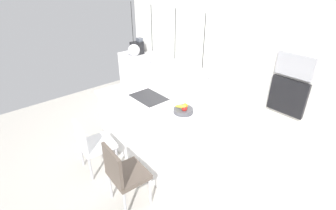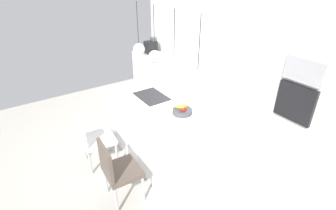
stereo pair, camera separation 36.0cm
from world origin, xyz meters
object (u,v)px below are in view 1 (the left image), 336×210
Objects in this scene: chair_middle at (124,173)px; chair_near at (92,143)px; coffee_machine at (137,48)px; microwave at (296,65)px; oven at (288,96)px; fruit_bowl at (183,110)px.

chair_near is at bearing 179.94° from chair_middle.
coffee_machine reaches higher than chair_middle.
microwave is at bearing 74.65° from chair_middle.
microwave is 2.82m from chair_middle.
oven is 0.62× the size of chair_middle.
microwave reaches higher than oven.
oven is 2.68m from chair_middle.
oven is 0.66× the size of chair_near.
fruit_bowl is at bearing 52.26° from chair_near.
microwave is 0.59× the size of chair_middle.
coffee_machine is 3.10m from chair_near.
chair_middle is at bearing -105.35° from oven.
microwave reaches higher than chair_middle.
chair_middle is (-0.70, -2.55, -0.48)m from oven.
fruit_bowl is at bearing -116.35° from oven.
chair_middle reaches higher than chair_near.
microwave is at bearing 4.72° from coffee_machine.
fruit_bowl is 3.10m from coffee_machine.
chair_near is at bearing -127.74° from fruit_bowl.
coffee_machine is at bearing 142.23° from chair_middle.
fruit_bowl is 1.15m from chair_middle.
fruit_bowl is 0.33× the size of chair_near.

